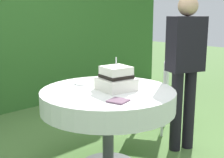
{
  "coord_description": "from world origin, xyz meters",
  "views": [
    {
      "loc": [
        -1.89,
        -1.98,
        1.46
      ],
      "look_at": [
        0.03,
        -0.02,
        0.86
      ],
      "focal_mm": 50.24,
      "sensor_mm": 36.0,
      "label": 1
    }
  ],
  "objects_px": {
    "serving_plate_near": "(81,84)",
    "serving_plate_far": "(127,80)",
    "napkin_stack": "(118,101)",
    "cake_table": "(108,101)",
    "wedding_cake": "(116,79)",
    "standing_person": "(185,63)",
    "garden_chair": "(157,88)"
  },
  "relations": [
    {
      "from": "serving_plate_far",
      "to": "garden_chair",
      "type": "bearing_deg",
      "value": 8.43
    },
    {
      "from": "garden_chair",
      "to": "standing_person",
      "type": "bearing_deg",
      "value": -113.04
    },
    {
      "from": "wedding_cake",
      "to": "standing_person",
      "type": "xyz_separation_m",
      "value": [
        0.79,
        -0.21,
        0.07
      ]
    },
    {
      "from": "serving_plate_far",
      "to": "wedding_cake",
      "type": "bearing_deg",
      "value": -150.63
    },
    {
      "from": "wedding_cake",
      "to": "serving_plate_far",
      "type": "bearing_deg",
      "value": 29.37
    },
    {
      "from": "cake_table",
      "to": "wedding_cake",
      "type": "height_order",
      "value": "wedding_cake"
    },
    {
      "from": "standing_person",
      "to": "serving_plate_near",
      "type": "bearing_deg",
      "value": 145.9
    },
    {
      "from": "cake_table",
      "to": "serving_plate_far",
      "type": "xyz_separation_m",
      "value": [
        0.41,
        0.15,
        0.11
      ]
    },
    {
      "from": "cake_table",
      "to": "serving_plate_near",
      "type": "xyz_separation_m",
      "value": [
        -0.03,
        0.34,
        0.11
      ]
    },
    {
      "from": "cake_table",
      "to": "standing_person",
      "type": "xyz_separation_m",
      "value": [
        0.85,
        -0.25,
        0.27
      ]
    },
    {
      "from": "cake_table",
      "to": "napkin_stack",
      "type": "relative_size",
      "value": 8.48
    },
    {
      "from": "cake_table",
      "to": "napkin_stack",
      "type": "height_order",
      "value": "napkin_stack"
    },
    {
      "from": "wedding_cake",
      "to": "garden_chair",
      "type": "xyz_separation_m",
      "value": [
        1.0,
        0.29,
        -0.31
      ]
    },
    {
      "from": "cake_table",
      "to": "serving_plate_far",
      "type": "height_order",
      "value": "serving_plate_far"
    },
    {
      "from": "cake_table",
      "to": "napkin_stack",
      "type": "bearing_deg",
      "value": -121.3
    },
    {
      "from": "napkin_stack",
      "to": "standing_person",
      "type": "bearing_deg",
      "value": 3.84
    },
    {
      "from": "serving_plate_far",
      "to": "garden_chair",
      "type": "height_order",
      "value": "garden_chair"
    },
    {
      "from": "serving_plate_near",
      "to": "serving_plate_far",
      "type": "relative_size",
      "value": 1.16
    },
    {
      "from": "napkin_stack",
      "to": "standing_person",
      "type": "relative_size",
      "value": 0.09
    },
    {
      "from": "cake_table",
      "to": "wedding_cake",
      "type": "relative_size",
      "value": 3.59
    },
    {
      "from": "wedding_cake",
      "to": "standing_person",
      "type": "relative_size",
      "value": 0.21
    },
    {
      "from": "serving_plate_near",
      "to": "serving_plate_far",
      "type": "xyz_separation_m",
      "value": [
        0.44,
        -0.19,
        0.0
      ]
    },
    {
      "from": "serving_plate_far",
      "to": "cake_table",
      "type": "bearing_deg",
      "value": -159.66
    },
    {
      "from": "serving_plate_far",
      "to": "napkin_stack",
      "type": "xyz_separation_m",
      "value": [
        -0.6,
        -0.47,
        0.0
      ]
    },
    {
      "from": "standing_person",
      "to": "garden_chair",
      "type": "bearing_deg",
      "value": 66.96
    },
    {
      "from": "cake_table",
      "to": "garden_chair",
      "type": "distance_m",
      "value": 1.09
    },
    {
      "from": "wedding_cake",
      "to": "serving_plate_near",
      "type": "relative_size",
      "value": 2.39
    },
    {
      "from": "serving_plate_far",
      "to": "standing_person",
      "type": "bearing_deg",
      "value": -42.47
    },
    {
      "from": "cake_table",
      "to": "serving_plate_near",
      "type": "relative_size",
      "value": 8.56
    },
    {
      "from": "serving_plate_far",
      "to": "standing_person",
      "type": "height_order",
      "value": "standing_person"
    },
    {
      "from": "serving_plate_near",
      "to": "napkin_stack",
      "type": "distance_m",
      "value": 0.68
    },
    {
      "from": "cake_table",
      "to": "napkin_stack",
      "type": "distance_m",
      "value": 0.39
    }
  ]
}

